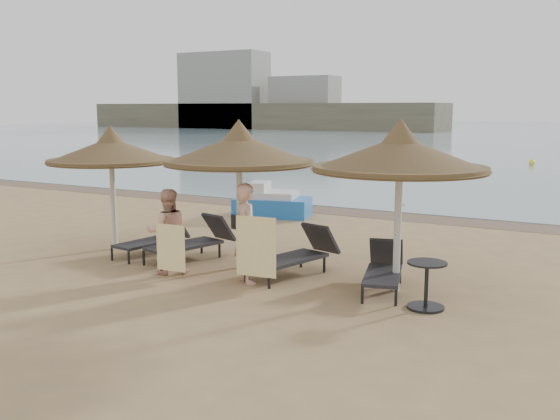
% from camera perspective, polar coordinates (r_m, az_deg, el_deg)
% --- Properties ---
extents(ground, '(160.00, 160.00, 0.00)m').
position_cam_1_polar(ground, '(11.89, -7.89, -7.03)').
color(ground, '#A58150').
rests_on(ground, ground).
extents(wet_sand_strip, '(200.00, 1.60, 0.01)m').
position_cam_1_polar(wet_sand_strip, '(20.03, 8.30, -0.32)').
color(wet_sand_strip, brown).
rests_on(wet_sand_strip, ground).
extents(far_shore, '(150.00, 54.80, 12.00)m').
position_cam_1_polar(far_shore, '(92.64, 8.61, 8.98)').
color(far_shore, '#655E47').
rests_on(far_shore, ground).
extents(palapa_left, '(2.96, 2.96, 2.94)m').
position_cam_1_polar(palapa_left, '(15.10, -15.20, 5.24)').
color(palapa_left, silver).
rests_on(palapa_left, ground).
extents(palapa_center, '(3.13, 3.13, 3.10)m').
position_cam_1_polar(palapa_center, '(12.83, -3.77, 5.47)').
color(palapa_center, silver).
rests_on(palapa_center, ground).
extents(palapa_right, '(3.17, 3.17, 3.15)m').
position_cam_1_polar(palapa_right, '(11.34, 10.90, 4.99)').
color(palapa_right, silver).
rests_on(palapa_right, ground).
extents(lounger_far_left, '(0.88, 1.94, 0.84)m').
position_cam_1_polar(lounger_far_left, '(14.64, -11.36, -2.50)').
color(lounger_far_left, black).
rests_on(lounger_far_left, ground).
extents(lounger_near_left, '(1.22, 2.21, 0.94)m').
position_cam_1_polar(lounger_near_left, '(14.00, -7.80, -2.74)').
color(lounger_near_left, black).
rests_on(lounger_near_left, ground).
extents(lounger_near_right, '(1.23, 2.24, 0.95)m').
position_cam_1_polar(lounger_near_right, '(12.62, 1.65, -3.97)').
color(lounger_near_right, black).
rests_on(lounger_near_right, ground).
extents(lounger_far_right, '(1.10, 1.99, 0.85)m').
position_cam_1_polar(lounger_far_right, '(11.80, 9.46, -5.28)').
color(lounger_far_right, black).
rests_on(lounger_far_right, ground).
extents(side_table, '(0.66, 0.66, 0.80)m').
position_cam_1_polar(side_table, '(10.77, 13.23, -6.84)').
color(side_table, black).
rests_on(side_table, ground).
extents(person_left, '(1.09, 1.07, 2.01)m').
position_cam_1_polar(person_left, '(12.73, -10.26, -1.34)').
color(person_left, tan).
rests_on(person_left, ground).
extents(person_right, '(1.22, 1.17, 2.24)m').
position_cam_1_polar(person_right, '(11.89, -3.06, -1.40)').
color(person_right, tan).
rests_on(person_right, ground).
extents(towel_left, '(0.66, 0.06, 0.93)m').
position_cam_1_polar(towel_left, '(12.33, -9.96, -3.43)').
color(towel_left, yellow).
rests_on(towel_left, ground).
extents(towel_right, '(0.81, 0.10, 1.14)m').
position_cam_1_polar(towel_right, '(11.57, -2.22, -3.38)').
color(towel_right, yellow).
rests_on(towel_right, ground).
extents(bag_patterned, '(0.28, 0.18, 0.34)m').
position_cam_1_polar(bag_patterned, '(13.14, -3.28, -0.37)').
color(bag_patterned, silver).
rests_on(bag_patterned, ground).
extents(bag_dark, '(0.22, 0.12, 0.30)m').
position_cam_1_polar(bag_dark, '(12.88, -4.08, -1.11)').
color(bag_dark, black).
rests_on(bag_dark, ground).
extents(pedal_boat, '(2.55, 1.89, 1.06)m').
position_cam_1_polar(pedal_boat, '(19.37, -0.77, 0.61)').
color(pedal_boat, blue).
rests_on(pedal_boat, ground).
extents(buoy_mid, '(0.36, 0.36, 0.36)m').
position_cam_1_polar(buoy_mid, '(39.42, 22.04, 4.07)').
color(buoy_mid, yellow).
rests_on(buoy_mid, ground).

